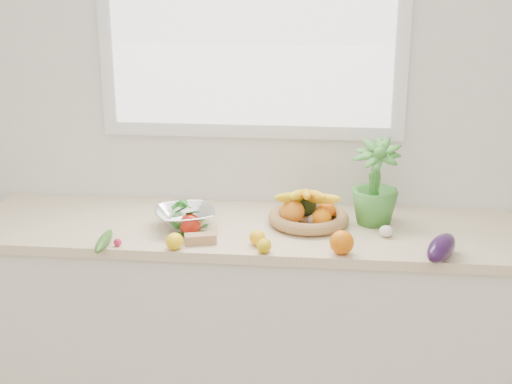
# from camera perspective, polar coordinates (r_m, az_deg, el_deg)

# --- Properties ---
(back_wall) EXTENTS (4.50, 0.02, 2.70)m
(back_wall) POSITION_cam_1_polar(r_m,az_deg,el_deg) (3.09, -0.32, 7.19)
(back_wall) COLOR white
(back_wall) RESTS_ON ground
(counter_cabinet) EXTENTS (2.20, 0.58, 0.86)m
(counter_cabinet) POSITION_cam_1_polar(r_m,az_deg,el_deg) (3.12, -0.89, -10.72)
(counter_cabinet) COLOR silver
(counter_cabinet) RESTS_ON ground
(countertop) EXTENTS (2.24, 0.62, 0.04)m
(countertop) POSITION_cam_1_polar(r_m,az_deg,el_deg) (2.93, -0.93, -3.00)
(countertop) COLOR beige
(countertop) RESTS_ON counter_cabinet
(window_frame) EXTENTS (1.30, 0.03, 1.10)m
(window_frame) POSITION_cam_1_polar(r_m,az_deg,el_deg) (3.02, -0.36, 14.60)
(window_frame) COLOR white
(window_frame) RESTS_ON back_wall
(window_pane) EXTENTS (1.18, 0.01, 0.98)m
(window_pane) POSITION_cam_1_polar(r_m,az_deg,el_deg) (3.00, -0.41, 14.57)
(window_pane) COLOR white
(window_pane) RESTS_ON window_frame
(orange_loose) EXTENTS (0.11, 0.11, 0.09)m
(orange_loose) POSITION_cam_1_polar(r_m,az_deg,el_deg) (2.65, 6.88, -4.02)
(orange_loose) COLOR #D66206
(orange_loose) RESTS_ON countertop
(lemon_a) EXTENTS (0.07, 0.09, 0.06)m
(lemon_a) POSITION_cam_1_polar(r_m,az_deg,el_deg) (2.69, -6.55, -3.93)
(lemon_a) COLOR yellow
(lemon_a) RESTS_ON countertop
(lemon_b) EXTENTS (0.07, 0.08, 0.05)m
(lemon_b) POSITION_cam_1_polar(r_m,az_deg,el_deg) (2.64, 0.65, -4.33)
(lemon_b) COLOR gold
(lemon_b) RESTS_ON countertop
(lemon_c) EXTENTS (0.09, 0.09, 0.06)m
(lemon_c) POSITION_cam_1_polar(r_m,az_deg,el_deg) (2.71, 0.10, -3.69)
(lemon_c) COLOR #FDAB0D
(lemon_c) RESTS_ON countertop
(apple) EXTENTS (0.10, 0.10, 0.09)m
(apple) POSITION_cam_1_polar(r_m,az_deg,el_deg) (2.82, -5.29, -2.61)
(apple) COLOR #A91A0D
(apple) RESTS_ON countertop
(ginger) EXTENTS (0.13, 0.08, 0.04)m
(ginger) POSITION_cam_1_polar(r_m,az_deg,el_deg) (2.74, -4.46, -3.76)
(ginger) COLOR tan
(ginger) RESTS_ON countertop
(garlic_a) EXTENTS (0.06, 0.06, 0.05)m
(garlic_a) POSITION_cam_1_polar(r_m,az_deg,el_deg) (2.84, 10.36, -3.10)
(garlic_a) COLOR white
(garlic_a) RESTS_ON countertop
(garlic_b) EXTENTS (0.06, 0.06, 0.04)m
(garlic_b) POSITION_cam_1_polar(r_m,az_deg,el_deg) (2.93, 4.55, -2.22)
(garlic_b) COLOR white
(garlic_b) RESTS_ON countertop
(garlic_c) EXTENTS (0.06, 0.06, 0.04)m
(garlic_c) POSITION_cam_1_polar(r_m,az_deg,el_deg) (2.82, 4.91, -3.06)
(garlic_c) COLOR white
(garlic_c) RESTS_ON countertop
(eggplant) EXTENTS (0.17, 0.24, 0.09)m
(eggplant) POSITION_cam_1_polar(r_m,az_deg,el_deg) (2.67, 14.61, -4.35)
(eggplant) COLOR #260E35
(eggplant) RESTS_ON countertop
(cucumber) EXTENTS (0.05, 0.22, 0.04)m
(cucumber) POSITION_cam_1_polar(r_m,az_deg,el_deg) (2.77, -12.08, -3.86)
(cucumber) COLOR #245017
(cucumber) RESTS_ON countertop
(radish) EXTENTS (0.04, 0.04, 0.03)m
(radish) POSITION_cam_1_polar(r_m,az_deg,el_deg) (2.76, -11.02, -3.97)
(radish) COLOR #C91947
(radish) RESTS_ON countertop
(potted_herb) EXTENTS (0.23, 0.23, 0.35)m
(potted_herb) POSITION_cam_1_polar(r_m,az_deg,el_deg) (2.92, 9.50, 0.81)
(potted_herb) COLOR #3D8731
(potted_herb) RESTS_ON countertop
(fruit_basket) EXTENTS (0.36, 0.36, 0.18)m
(fruit_basket) POSITION_cam_1_polar(r_m,az_deg,el_deg) (2.92, 4.15, -1.66)
(fruit_basket) COLOR #AA714B
(fruit_basket) RESTS_ON countertop
(colander_with_spinach) EXTENTS (0.31, 0.31, 0.12)m
(colander_with_spinach) POSITION_cam_1_polar(r_m,az_deg,el_deg) (2.88, -5.72, -1.68)
(colander_with_spinach) COLOR white
(colander_with_spinach) RESTS_ON countertop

